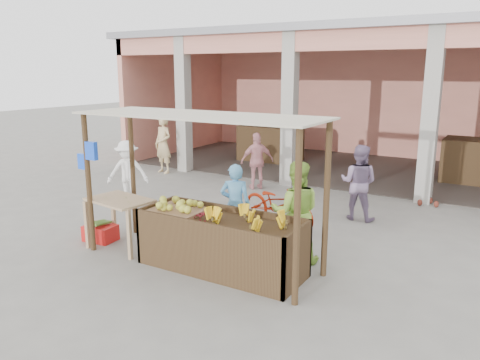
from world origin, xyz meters
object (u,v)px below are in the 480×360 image
Objects in this scene: red_crate at (101,233)px; vendor_blue at (235,202)px; fruit_stall at (221,245)px; motorcycle at (278,204)px; vendor_green at (296,209)px; side_table at (120,207)px.

vendor_blue is (2.23, 1.08, 0.64)m from red_crate.
fruit_stall is at bearing 87.24° from vendor_blue.
vendor_blue is 0.86× the size of motorcycle.
vendor_green is (1.20, -0.12, 0.09)m from vendor_blue.
motorcycle is (0.21, 1.27, -0.31)m from vendor_blue.
vendor_blue reaches higher than side_table.
red_crate is at bearing 3.32° from vendor_blue.
side_table is at bearing -11.39° from red_crate.
vendor_green reaches higher than fruit_stall.
red_crate is at bearing -178.78° from fruit_stall.
vendor_green reaches higher than red_crate.
vendor_blue reaches higher than motorcycle.
side_table is 1.99m from vendor_blue.
motorcycle reaches higher than side_table.
vendor_blue is (1.63, 1.14, 0.04)m from side_table.
vendor_green is at bearing -130.89° from motorcycle.
side_table is at bearing 12.51° from vendor_blue.
fruit_stall is 2.03m from side_table.
vendor_blue is at bearing -175.63° from motorcycle.
vendor_blue reaches higher than fruit_stall.
motorcycle is at bearing -79.48° from vendor_green.
motorcycle reaches higher than fruit_stall.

